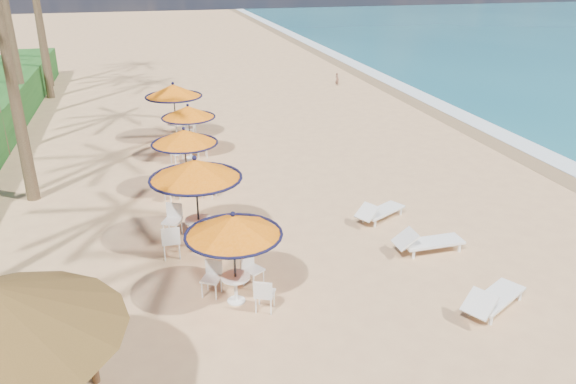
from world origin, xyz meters
name	(u,v)px	position (x,y,z in m)	size (l,w,h in m)	color
ground	(425,280)	(0.00, 0.00, 0.00)	(160.00, 160.00, 0.00)	tan
foam_strip	(509,138)	(9.30, 10.00, 0.00)	(1.20, 140.00, 0.04)	white
wetsand_band	(491,140)	(8.40, 10.00, 0.00)	(1.40, 140.00, 0.02)	olive
station_0	(235,236)	(-4.72, 0.31, 1.71)	(2.24, 2.24, 2.33)	black
station_1	(194,181)	(-5.31, 3.35, 1.94)	(2.54, 2.54, 2.65)	black
station_2	(185,145)	(-5.23, 7.31, 1.71)	(2.24, 2.24, 2.34)	black
station_3	(188,119)	(-4.79, 10.94, 1.63)	(2.14, 2.14, 2.23)	black
station_4	(175,96)	(-5.09, 13.60, 1.97)	(2.48, 2.48, 2.58)	black
lounger_near	(493,299)	(0.84, -1.58, 0.33)	(2.03, 1.50, 0.71)	white
lounger_mid	(426,241)	(0.70, 1.35, 0.33)	(1.99, 0.66, 0.71)	white
lounger_far	(379,211)	(0.25, 3.57, 0.31)	(1.87, 1.37, 0.65)	white
person	(337,79)	(5.49, 22.57, 0.43)	(0.31, 0.21, 0.86)	brown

